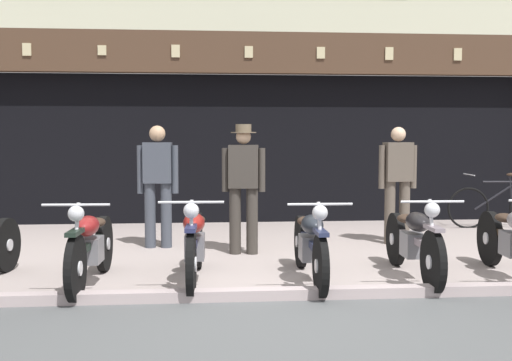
# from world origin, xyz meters

# --- Properties ---
(ground) EXTENTS (23.33, 22.00, 0.18)m
(ground) POSITION_xyz_m (0.00, -0.98, -0.04)
(ground) COLOR #A0928E
(shop_facade) EXTENTS (11.63, 4.42, 6.51)m
(shop_facade) POSITION_xyz_m (0.00, 7.00, 1.75)
(shop_facade) COLOR black
(shop_facade) RESTS_ON ground
(motorcycle_left) EXTENTS (0.62, 1.94, 0.91)m
(motorcycle_left) POSITION_xyz_m (-1.92, 0.76, 0.42)
(motorcycle_left) COLOR black
(motorcycle_left) RESTS_ON ground
(motorcycle_center_left) EXTENTS (0.62, 1.97, 0.92)m
(motorcycle_center_left) POSITION_xyz_m (-0.87, 0.83, 0.42)
(motorcycle_center_left) COLOR black
(motorcycle_center_left) RESTS_ON ground
(motorcycle_center) EXTENTS (0.62, 1.97, 0.90)m
(motorcycle_center) POSITION_xyz_m (0.34, 0.76, 0.41)
(motorcycle_center) COLOR black
(motorcycle_center) RESTS_ON ground
(motorcycle_center_right) EXTENTS (0.62, 1.97, 0.91)m
(motorcycle_center_right) POSITION_xyz_m (1.46, 0.80, 0.42)
(motorcycle_center_right) COLOR black
(motorcycle_center_right) RESTS_ON ground
(salesman_left) EXTENTS (0.56, 0.25, 1.67)m
(salesman_left) POSITION_xyz_m (-1.40, 2.90, 0.93)
(salesman_left) COLOR #3D424C
(salesman_left) RESTS_ON ground
(shopkeeper_center) EXTENTS (0.56, 0.33, 1.68)m
(shopkeeper_center) POSITION_xyz_m (-0.26, 2.34, 0.93)
(shopkeeper_center) COLOR #38332D
(shopkeeper_center) RESTS_ON ground
(salesman_right) EXTENTS (0.56, 0.26, 1.65)m
(salesman_right) POSITION_xyz_m (1.96, 2.93, 0.92)
(salesman_right) COLOR brown
(salesman_right) RESTS_ON ground
(advert_board_near) EXTENTS (0.72, 0.03, 0.98)m
(advert_board_near) POSITION_xyz_m (2.30, 5.40, 1.77)
(advert_board_near) COLOR silver
(advert_board_far) EXTENTS (0.65, 0.03, 0.89)m
(advert_board_far) POSITION_xyz_m (3.48, 5.40, 1.70)
(advert_board_far) COLOR silver
(leaning_bicycle) EXTENTS (1.73, 0.50, 0.94)m
(leaning_bicycle) POSITION_xyz_m (4.14, 4.28, 0.37)
(leaning_bicycle) COLOR black
(leaning_bicycle) RESTS_ON ground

